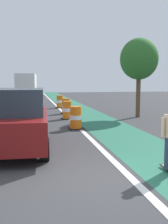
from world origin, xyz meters
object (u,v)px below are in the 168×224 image
at_px(parked_suv_nearest, 19,119).
at_px(pedestrian_crossing, 0,99).
at_px(traffic_barrel_mid, 67,110).
at_px(street_tree_sidewalk, 139,59).
at_px(traffic_barrel_back, 66,106).
at_px(traffic_barrel_front, 76,118).
at_px(traffic_barrel_far, 60,102).
at_px(delivery_truck_down_block, 27,85).

relative_size(parked_suv_nearest, pedestrian_crossing, 2.91).
xyz_separation_m(traffic_barrel_mid, street_tree_sidewalk, (4.59, -0.03, 3.14)).
bearing_deg(traffic_barrel_back, traffic_barrel_front, -92.95).
bearing_deg(traffic_barrel_mid, traffic_barrel_front, -90.66).
height_order(traffic_barrel_back, traffic_barrel_far, same).
height_order(parked_suv_nearest, traffic_barrel_front, parked_suv_nearest).
distance_m(traffic_barrel_front, traffic_barrel_far, 10.24).
bearing_deg(traffic_barrel_back, parked_suv_nearest, -106.48).
distance_m(parked_suv_nearest, street_tree_sidewalk, 10.17).
height_order(traffic_barrel_front, pedestrian_crossing, pedestrian_crossing).
bearing_deg(street_tree_sidewalk, traffic_barrel_back, 147.78).
height_order(traffic_barrel_front, delivery_truck_down_block, delivery_truck_down_block).
relative_size(traffic_barrel_mid, pedestrian_crossing, 0.68).
bearing_deg(street_tree_sidewalk, pedestrian_crossing, 146.34).
xyz_separation_m(traffic_barrel_back, traffic_barrel_far, (0.00, 4.12, 0.00)).
bearing_deg(traffic_barrel_far, traffic_barrel_mid, -92.36).
relative_size(traffic_barrel_mid, street_tree_sidewalk, 0.22).
distance_m(traffic_barrel_front, delivery_truck_down_block, 22.51).
bearing_deg(pedestrian_crossing, traffic_barrel_far, 8.43).
height_order(traffic_barrel_mid, pedestrian_crossing, pedestrian_crossing).
relative_size(traffic_barrel_front, traffic_barrel_back, 1.00).
xyz_separation_m(parked_suv_nearest, traffic_barrel_back, (2.81, 9.48, -0.50)).
bearing_deg(parked_suv_nearest, street_tree_sidewalk, 43.52).
distance_m(traffic_barrel_front, traffic_barrel_mid, 3.43).
bearing_deg(street_tree_sidewalk, parked_suv_nearest, -136.48).
bearing_deg(traffic_barrel_front, traffic_barrel_far, 88.21).
height_order(parked_suv_nearest, pedestrian_crossing, parked_suv_nearest).
xyz_separation_m(parked_suv_nearest, delivery_truck_down_block, (-0.14, 25.68, 0.81)).
bearing_deg(traffic_barrel_far, parked_suv_nearest, -101.67).
relative_size(traffic_barrel_back, traffic_barrel_far, 1.00).
distance_m(parked_suv_nearest, pedestrian_crossing, 13.04).
relative_size(traffic_barrel_mid, delivery_truck_down_block, 0.14).
height_order(traffic_barrel_back, delivery_truck_down_block, delivery_truck_down_block).
bearing_deg(traffic_barrel_far, delivery_truck_down_block, 103.72).
xyz_separation_m(delivery_truck_down_block, street_tree_sidewalk, (7.26, -18.92, 1.82)).
bearing_deg(parked_suv_nearest, traffic_barrel_far, 78.33).
bearing_deg(traffic_barrel_mid, parked_suv_nearest, -110.42).
distance_m(traffic_barrel_back, traffic_barrel_far, 4.12).
relative_size(traffic_barrel_front, traffic_barrel_far, 1.00).
height_order(traffic_barrel_front, street_tree_sidewalk, street_tree_sidewalk).
bearing_deg(parked_suv_nearest, traffic_barrel_front, 53.50).
relative_size(traffic_barrel_back, street_tree_sidewalk, 0.22).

